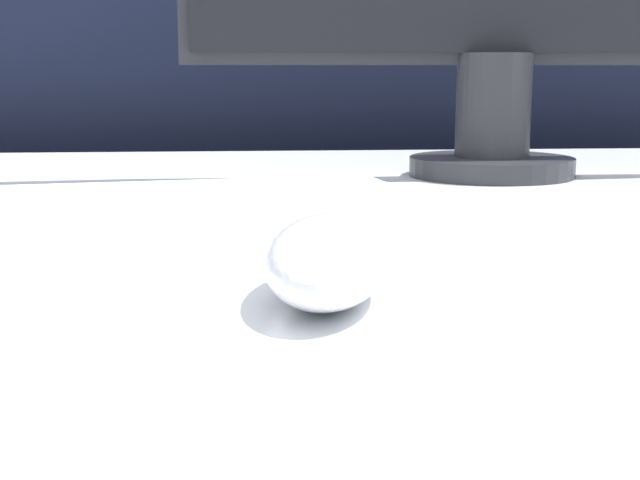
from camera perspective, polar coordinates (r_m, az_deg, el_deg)
name	(u,v)px	position (r m, az deg, el deg)	size (l,w,h in m)	color
partition_panel	(238,253)	(1.39, -5.29, -0.82)	(5.00, 0.03, 1.15)	black
computer_mouse_near	(326,259)	(0.42, 0.42, -1.23)	(0.08, 0.13, 0.04)	white
keyboard	(154,209)	(0.64, -10.55, 1.93)	(0.39, 0.21, 0.02)	silver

